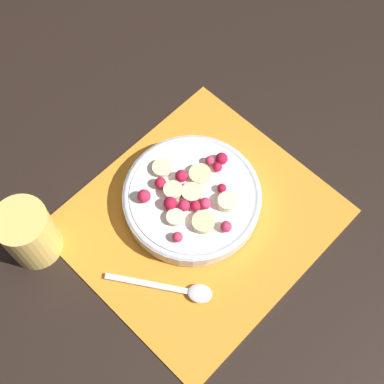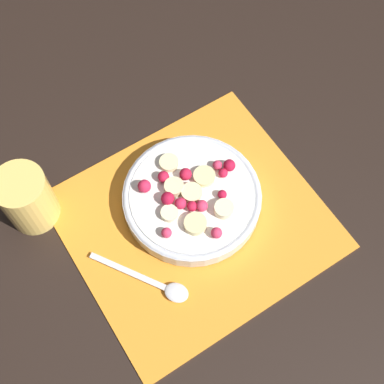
% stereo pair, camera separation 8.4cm
% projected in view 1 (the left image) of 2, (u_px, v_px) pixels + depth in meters
% --- Properties ---
extents(ground_plane, '(3.00, 3.00, 0.00)m').
position_uv_depth(ground_plane, '(199.00, 220.00, 0.87)').
color(ground_plane, black).
extents(placemat, '(0.39, 0.36, 0.01)m').
position_uv_depth(placemat, '(199.00, 220.00, 0.87)').
color(placemat, orange).
rests_on(placemat, ground_plane).
extents(fruit_bowl, '(0.22, 0.22, 0.05)m').
position_uv_depth(fruit_bowl, '(192.00, 197.00, 0.86)').
color(fruit_bowl, silver).
rests_on(fruit_bowl, placemat).
extents(spoon, '(0.11, 0.15, 0.01)m').
position_uv_depth(spoon, '(181.00, 290.00, 0.81)').
color(spoon, silver).
rests_on(spoon, placemat).
extents(drinking_glass, '(0.08, 0.08, 0.11)m').
position_uv_depth(drinking_glass, '(29.00, 233.00, 0.80)').
color(drinking_glass, '#F4CC66').
rests_on(drinking_glass, ground_plane).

